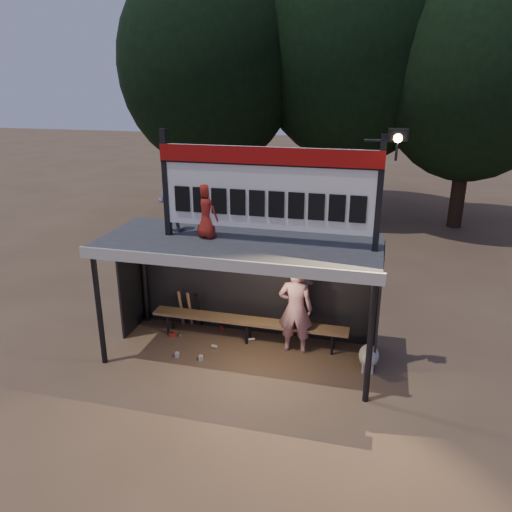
# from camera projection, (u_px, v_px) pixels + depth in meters

# --- Properties ---
(ground) EXTENTS (80.00, 80.00, 0.00)m
(ground) POSITION_uv_depth(u_px,v_px,m) (241.00, 354.00, 9.63)
(ground) COLOR brown
(ground) RESTS_ON ground
(player) EXTENTS (0.67, 0.45, 1.80)m
(player) POSITION_uv_depth(u_px,v_px,m) (295.00, 309.00, 9.47)
(player) COLOR white
(player) RESTS_ON ground
(child_a) EXTENTS (0.54, 0.44, 1.06)m
(child_a) POSITION_uv_depth(u_px,v_px,m) (171.00, 203.00, 9.29)
(child_a) COLOR gray
(child_a) RESTS_ON dugout_shelter
(child_b) EXTENTS (0.58, 0.51, 1.00)m
(child_b) POSITION_uv_depth(u_px,v_px,m) (206.00, 210.00, 8.86)
(child_b) COLOR #AC261A
(child_b) RESTS_ON dugout_shelter
(dugout_shelter) EXTENTS (5.10, 2.08, 2.32)m
(dugout_shelter) POSITION_uv_depth(u_px,v_px,m) (243.00, 261.00, 9.24)
(dugout_shelter) COLOR #3B3C3E
(dugout_shelter) RESTS_ON ground
(scoreboard_assembly) EXTENTS (4.10, 0.27, 1.99)m
(scoreboard_assembly) POSITION_uv_depth(u_px,v_px,m) (271.00, 186.00, 8.39)
(scoreboard_assembly) COLOR black
(scoreboard_assembly) RESTS_ON dugout_shelter
(bench) EXTENTS (4.00, 0.35, 0.48)m
(bench) POSITION_uv_depth(u_px,v_px,m) (248.00, 322.00, 9.99)
(bench) COLOR #966F47
(bench) RESTS_ON ground
(tree_left) EXTENTS (6.46, 6.46, 9.27)m
(tree_left) POSITION_uv_depth(u_px,v_px,m) (209.00, 65.00, 17.86)
(tree_left) COLOR black
(tree_left) RESTS_ON ground
(tree_mid) EXTENTS (7.22, 7.22, 10.36)m
(tree_mid) POSITION_uv_depth(u_px,v_px,m) (355.00, 46.00, 17.84)
(tree_mid) COLOR #312215
(tree_mid) RESTS_ON ground
(tree_right) EXTENTS (6.08, 6.08, 8.72)m
(tree_right) POSITION_uv_depth(u_px,v_px,m) (474.00, 74.00, 16.32)
(tree_right) COLOR #302015
(tree_right) RESTS_ON ground
(dog) EXTENTS (0.36, 0.81, 0.49)m
(dog) POSITION_uv_depth(u_px,v_px,m) (369.00, 356.00, 9.04)
(dog) COLOR beige
(dog) RESTS_ON ground
(bats) EXTENTS (0.48, 0.33, 0.84)m
(bats) POSITION_uv_depth(u_px,v_px,m) (190.00, 309.00, 10.56)
(bats) COLOR #9A7048
(bats) RESTS_ON ground
(litter) EXTENTS (1.78, 1.38, 0.08)m
(litter) POSITION_uv_depth(u_px,v_px,m) (198.00, 341.00, 10.06)
(litter) COLOR red
(litter) RESTS_ON ground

